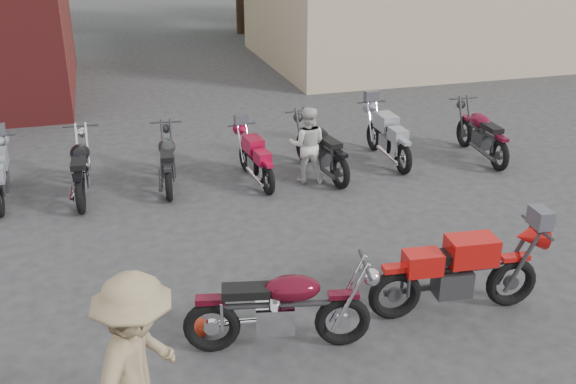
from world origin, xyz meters
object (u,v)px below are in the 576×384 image
object	(u,v)px
person_light	(307,145)
row_bike_5	(321,146)
person_tan	(139,371)
row_bike_7	(482,131)
sportbike	(459,268)
row_bike_3	(168,158)
row_bike_6	(388,134)
vintage_motorcycle	(281,303)
row_bike_4	(255,156)
row_bike_2	(81,165)
helmet	(199,328)

from	to	relation	value
person_light	row_bike_5	world-z (taller)	person_light
person_tan	row_bike_5	bearing A→B (deg)	-3.01
person_light	row_bike_7	world-z (taller)	person_light
sportbike	row_bike_3	world-z (taller)	sportbike
row_bike_6	vintage_motorcycle	bearing A→B (deg)	145.17
row_bike_7	row_bike_6	bearing A→B (deg)	83.21
sportbike	person_light	xyz separation A→B (m)	(-0.46, 4.88, 0.10)
row_bike_4	row_bike_3	bearing A→B (deg)	74.89
row_bike_2	row_bike_5	bearing A→B (deg)	-89.90
row_bike_2	row_bike_4	size ratio (longest dim) A/B	1.15
person_tan	row_bike_2	xyz separation A→B (m)	(-0.56, 6.73, -0.39)
row_bike_3	row_bike_4	size ratio (longest dim) A/B	1.08
row_bike_6	row_bike_7	world-z (taller)	row_bike_7
vintage_motorcycle	person_light	xyz separation A→B (m)	(1.95, 4.98, 0.13)
row_bike_2	row_bike_6	bearing A→B (deg)	-86.15
row_bike_2	row_bike_6	world-z (taller)	row_bike_2
sportbike	vintage_motorcycle	bearing A→B (deg)	-171.97
person_light	row_bike_7	distance (m)	4.00
vintage_motorcycle	row_bike_7	size ratio (longest dim) A/B	1.04
person_light	vintage_motorcycle	bearing A→B (deg)	88.21
helmet	row_bike_3	world-z (taller)	row_bike_3
row_bike_3	row_bike_6	distance (m)	4.62
vintage_motorcycle	sportbike	world-z (taller)	sportbike
row_bike_3	row_bike_4	bearing A→B (deg)	-93.13
vintage_motorcycle	row_bike_6	distance (m)	6.82
person_tan	row_bike_3	bearing A→B (deg)	20.17
sportbike	row_bike_2	bearing A→B (deg)	136.83
helmet	person_light	distance (m)	5.35
person_light	row_bike_5	size ratio (longest dim) A/B	0.71
row_bike_2	row_bike_4	bearing A→B (deg)	-91.09
helmet	row_bike_7	world-z (taller)	row_bike_7
person_light	row_bike_4	size ratio (longest dim) A/B	0.83
vintage_motorcycle	row_bike_6	bearing A→B (deg)	66.75
helmet	sportbike	bearing A→B (deg)	-7.08
row_bike_5	helmet	bearing A→B (deg)	137.37
sportbike	person_light	size ratio (longest dim) A/B	1.49
helmet	row_bike_7	distance (m)	8.33
helmet	row_bike_2	xyz separation A→B (m)	(-1.35, 4.97, 0.49)
sportbike	person_tan	distance (m)	4.36
vintage_motorcycle	row_bike_4	xyz separation A→B (m)	(0.98, 5.25, -0.10)
helmet	row_bike_2	size ratio (longest dim) A/B	0.13
person_light	row_bike_2	world-z (taller)	person_light
vintage_motorcycle	row_bike_3	bearing A→B (deg)	109.01
row_bike_4	row_bike_7	distance (m)	4.97
row_bike_2	row_bike_7	world-z (taller)	row_bike_2
vintage_motorcycle	row_bike_2	bearing A→B (deg)	124.47
row_bike_4	row_bike_6	size ratio (longest dim) A/B	0.88
vintage_motorcycle	row_bike_2	size ratio (longest dim) A/B	1.03
row_bike_2	row_bike_7	size ratio (longest dim) A/B	1.00
sportbike	person_light	world-z (taller)	person_light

